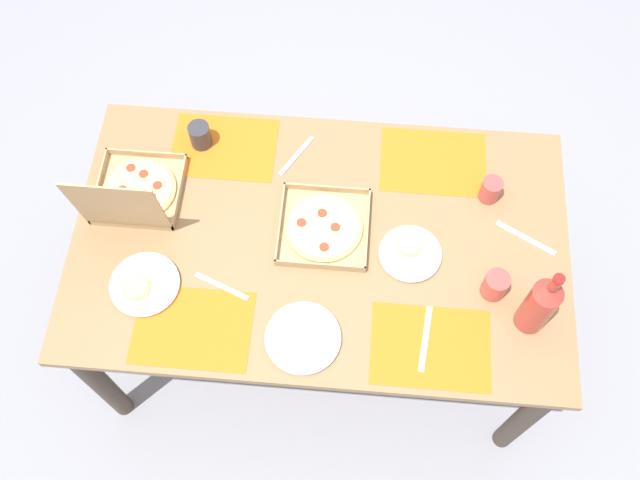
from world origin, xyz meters
The scene contains 19 objects.
ground_plane centered at (0.00, 0.00, 0.00)m, with size 6.00×6.00×0.00m, color gray.
dining_table centered at (0.00, 0.00, 0.66)m, with size 1.61×0.96×0.76m.
placemat_near_left centered at (-0.36, -0.33, 0.76)m, with size 0.36×0.26×0.00m, color orange.
placemat_near_right centered at (0.36, -0.33, 0.76)m, with size 0.36×0.26×0.00m, color orange.
placemat_far_left centered at (-0.36, 0.33, 0.76)m, with size 0.36×0.26×0.00m, color orange.
placemat_far_right centered at (0.36, 0.33, 0.76)m, with size 0.36×0.26×0.00m, color orange.
pizza_box_center centered at (-0.01, -0.04, 0.77)m, with size 0.29×0.29×0.04m.
pizza_box_corner_left centered at (0.62, -0.10, 0.81)m, with size 0.28×0.31×0.31m.
plate_near_right centered at (-0.29, 0.03, 0.77)m, with size 0.20×0.20×0.03m.
plate_far_right centered at (0.53, 0.21, 0.77)m, with size 0.22×0.22×0.03m.
plate_far_left centered at (0.02, 0.34, 0.77)m, with size 0.23×0.23×0.02m.
soda_bottle centered at (-0.66, 0.22, 0.89)m, with size 0.09×0.09×0.32m.
cup_clear_right centered at (-0.55, 0.13, 0.81)m, with size 0.08×0.08×0.09m, color #BF4742.
cup_red centered at (0.44, -0.34, 0.81)m, with size 0.07×0.07×0.09m, color #333338.
cup_clear_left centered at (-0.54, -0.21, 0.81)m, with size 0.07×0.07×0.09m, color #BF4742.
fork_by_near_right centered at (0.11, -0.31, 0.76)m, with size 0.19×0.02×0.01m, color #B7B7BC.
knife_by_far_left centered at (-0.35, 0.31, 0.76)m, with size 0.21×0.02×0.01m, color #B7B7BC.
fork_by_near_left centered at (0.29, 0.19, 0.76)m, with size 0.19×0.02×0.01m, color #B7B7BC.
knife_by_far_right centered at (-0.66, -0.06, 0.76)m, with size 0.21×0.02×0.01m, color #B7B7BC.
Camera 1 is at (-0.09, 1.03, 2.81)m, focal length 39.83 mm.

